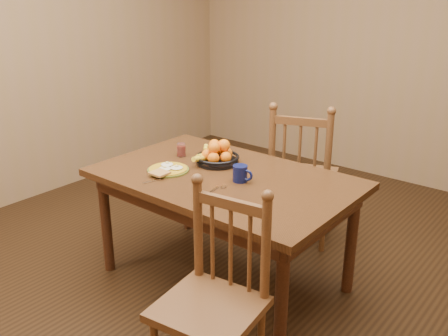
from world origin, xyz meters
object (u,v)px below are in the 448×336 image
Objects in this scene: chair_near at (214,300)px; breakfast_plate at (168,169)px; dining_table at (224,188)px; coffee_mug at (241,173)px; fruit_bowl at (217,155)px; chair_far at (302,176)px.

chair_near reaches higher than breakfast_plate.
dining_table is at bearing 118.41° from chair_near.
chair_near is at bearing -33.80° from breakfast_plate.
coffee_mug is at bearing 18.54° from breakfast_plate.
coffee_mug reaches higher than dining_table.
fruit_bowl is (0.14, 0.31, 0.04)m from breakfast_plate.
breakfast_plate is at bearing -152.95° from dining_table.
chair_near is at bearing 85.73° from chair_far.
breakfast_plate is (-0.87, 0.58, 0.27)m from chair_near.
chair_far is 7.99× the size of coffee_mug.
breakfast_plate is 0.34m from fruit_bowl.
dining_table is 5.56× the size of breakfast_plate.
chair_near reaches higher than dining_table.
chair_near is 3.10× the size of fruit_bowl.
breakfast_plate is 0.89× the size of fruit_bowl.
dining_table is 0.83m from chair_far.
chair_near reaches higher than coffee_mug.
fruit_bowl is (-0.72, 0.89, 0.32)m from chair_near.
chair_near is (0.46, -1.56, -0.03)m from chair_far.
chair_far is at bearing 67.23° from breakfast_plate.
chair_far is 0.78m from fruit_bowl.
fruit_bowl reaches higher than coffee_mug.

